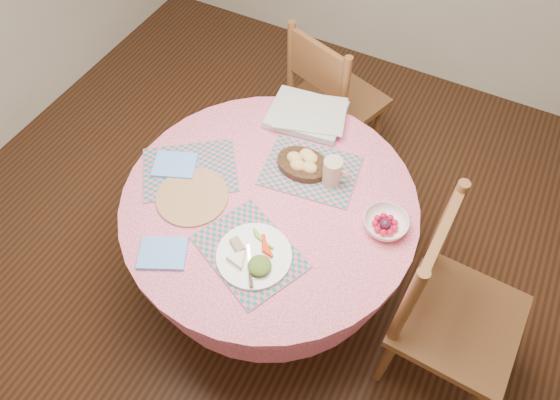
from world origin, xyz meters
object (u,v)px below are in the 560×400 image
Objects in this scene: chair_back at (331,99)px; fruit_bowl at (385,224)px; wicker_trivet at (192,197)px; dining_table at (270,225)px; chair_right at (448,309)px; latte_mug at (333,172)px; dinner_plate at (255,256)px; bread_bowl at (303,163)px.

chair_back reaches higher than fruit_bowl.
wicker_trivet is at bearing -163.18° from fruit_bowl.
chair_right reaches higher than dining_table.
chair_right is (0.82, -0.02, -0.01)m from dining_table.
chair_back is 0.83m from latte_mug.
chair_back reaches higher than dining_table.
chair_back is 1.23m from dinner_plate.
dining_table is 1.18× the size of chair_right.
dining_table is 5.39× the size of bread_bowl.
dinner_plate is at bearing 117.97° from chair_back.
wicker_trivet is at bearing -144.58° from latte_mug.
chair_right is 1.31m from chair_back.
wicker_trivet is 0.59m from latte_mug.
wicker_trivet is (-0.18, -1.05, 0.25)m from chair_back.
latte_mug is (0.19, 0.20, 0.26)m from dining_table.
chair_back is at bearing 99.05° from dinner_plate.
bread_bowl is at bearing 163.37° from fruit_bowl.
chair_right reaches higher than wicker_trivet.
fruit_bowl is (0.47, 0.09, 0.22)m from dining_table.
chair_back is 3.25× the size of wicker_trivet.
chair_back is at bearing 47.21° from chair_right.
chair_back reaches higher than dinner_plate.
dinner_plate is 0.53m from fruit_bowl.
chair_right is 0.84m from bread_bowl.
wicker_trivet is (-0.29, -0.14, 0.20)m from dining_table.
wicker_trivet is 1.04× the size of dinner_plate.
chair_back is 4.24× the size of bread_bowl.
bread_bowl is at bearing 75.46° from chair_right.
latte_mug reaches higher than fruit_bowl.
chair_back reaches higher than latte_mug.
dinner_plate reaches higher than fruit_bowl.
latte_mug reaches higher than dining_table.
fruit_bowl reaches higher than wicker_trivet.
latte_mug is at bearing 158.36° from fruit_bowl.
wicker_trivet is 0.79m from fruit_bowl.
dinner_plate is 2.24× the size of latte_mug.
chair_right reaches higher than latte_mug.
dining_table is at bearing 107.12° from dinner_plate.
fruit_bowl is at bearing -21.64° from latte_mug.
dinner_plate is (-0.74, -0.25, 0.22)m from chair_right.
dinner_plate is at bearing -102.80° from latte_mug.
dining_table is 0.53m from fruit_bowl.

